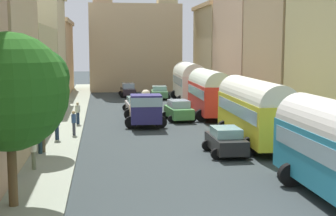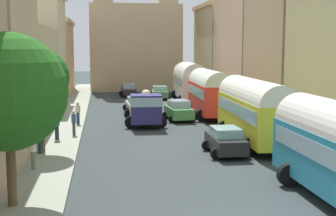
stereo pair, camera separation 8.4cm
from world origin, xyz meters
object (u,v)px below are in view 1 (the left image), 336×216
at_px(parked_bus_1, 254,108).
at_px(pedestrian_3, 40,137).
at_px(car_2, 226,141).
at_px(pedestrian_4, 33,150).
at_px(car_0, 136,104).
at_px(car_3, 179,110).
at_px(parked_bus_2, 209,91).
at_px(pedestrian_0, 78,113).
at_px(cargo_truck_0, 145,109).
at_px(car_1, 128,90).
at_px(car_4, 159,92).
at_px(pedestrian_2, 57,125).
at_px(parked_bus_3, 189,80).
at_px(pedestrian_1, 74,122).

relative_size(parked_bus_1, pedestrian_3, 5.29).
relative_size(car_2, pedestrian_4, 1.96).
height_order(car_0, car_3, car_3).
height_order(parked_bus_2, pedestrian_0, parked_bus_2).
distance_m(cargo_truck_0, car_3, 3.67).
bearing_deg(parked_bus_1, pedestrian_0, 143.58).
distance_m(cargo_truck_0, pedestrian_4, 14.30).
relative_size(car_3, pedestrian_3, 2.10).
bearing_deg(car_2, pedestrian_3, 173.96).
height_order(parked_bus_1, car_1, parked_bus_1).
bearing_deg(pedestrian_3, car_4, 70.13).
relative_size(car_0, pedestrian_0, 2.16).
height_order(pedestrian_2, pedestrian_3, pedestrian_2).
bearing_deg(parked_bus_3, cargo_truck_0, -112.36).
bearing_deg(pedestrian_0, parked_bus_1, -36.42).
relative_size(pedestrian_2, pedestrian_3, 1.02).
distance_m(car_3, car_4, 16.12).
relative_size(parked_bus_3, pedestrian_2, 4.98).
relative_size(parked_bus_3, car_1, 2.32).
bearing_deg(pedestrian_2, pedestrian_3, -98.18).
xyz_separation_m(parked_bus_2, cargo_truck_0, (-5.83, -3.70, -0.92)).
xyz_separation_m(parked_bus_1, pedestrian_0, (-11.06, 8.16, -1.18)).
xyz_separation_m(car_2, pedestrian_3, (-10.18, 1.08, 0.27)).
bearing_deg(pedestrian_1, pedestrian_2, -123.81).
bearing_deg(car_4, car_3, -91.38).
bearing_deg(parked_bus_1, pedestrian_3, -172.80).
bearing_deg(pedestrian_0, parked_bus_2, 16.62).
distance_m(cargo_truck_0, pedestrian_2, 8.13).
bearing_deg(pedestrian_2, pedestrian_4, -93.39).
relative_size(car_1, pedestrian_2, 2.15).
bearing_deg(pedestrian_4, car_3, 57.59).
bearing_deg(pedestrian_3, pedestrian_0, 80.79).
bearing_deg(parked_bus_2, pedestrian_2, -142.49).
xyz_separation_m(parked_bus_1, car_0, (-6.20, 15.17, -1.49)).
height_order(parked_bus_3, car_0, parked_bus_3).
bearing_deg(car_0, parked_bus_1, -67.78).
distance_m(parked_bus_2, pedestrian_4, 20.57).
relative_size(pedestrian_1, pedestrian_2, 0.95).
height_order(parked_bus_2, pedestrian_1, parked_bus_2).
distance_m(parked_bus_1, car_4, 26.12).
bearing_deg(car_3, car_2, -87.18).
xyz_separation_m(parked_bus_3, pedestrian_3, (-12.76, -24.25, -1.31)).
distance_m(car_2, pedestrian_2, 10.82).
bearing_deg(car_4, car_0, -108.03).
distance_m(car_1, pedestrian_1, 25.69).
xyz_separation_m(pedestrian_2, pedestrian_3, (-0.56, -3.87, -0.01)).
distance_m(parked_bus_2, cargo_truck_0, 6.97).
xyz_separation_m(parked_bus_2, parked_bus_3, (0.33, 11.26, 0.13)).
relative_size(car_2, pedestrian_3, 1.99).
xyz_separation_m(car_4, pedestrian_2, (-9.39, -23.66, 0.30)).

